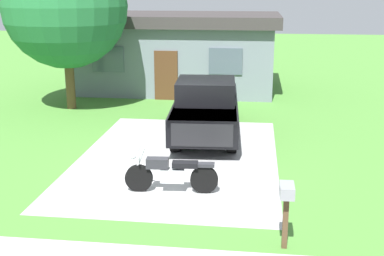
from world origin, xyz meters
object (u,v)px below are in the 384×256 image
at_px(motorcycle, 171,173).
at_px(mailbox, 287,199).
at_px(shade_tree, 65,6).
at_px(neighbor_house, 175,51).
at_px(pickup_truck, 206,106).

relative_size(motorcycle, mailbox, 1.76).
height_order(motorcycle, shade_tree, shade_tree).
xyz_separation_m(shade_tree, neighbor_house, (3.49, 4.56, -2.19)).
height_order(mailbox, shade_tree, shade_tree).
height_order(pickup_truck, mailbox, pickup_truck).
xyz_separation_m(mailbox, neighbor_house, (-4.41, 14.88, 0.81)).
xyz_separation_m(motorcycle, pickup_truck, (0.35, 4.96, 0.48)).
height_order(pickup_truck, neighbor_house, neighbor_house).
bearing_deg(pickup_truck, mailbox, -73.33).
bearing_deg(neighbor_house, mailbox, -73.49).
bearing_deg(neighbor_house, pickup_truck, -73.64).
height_order(motorcycle, mailbox, mailbox).
bearing_deg(motorcycle, neighbor_house, 98.49).
relative_size(motorcycle, shade_tree, 0.35).
bearing_deg(mailbox, neighbor_house, 106.51).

